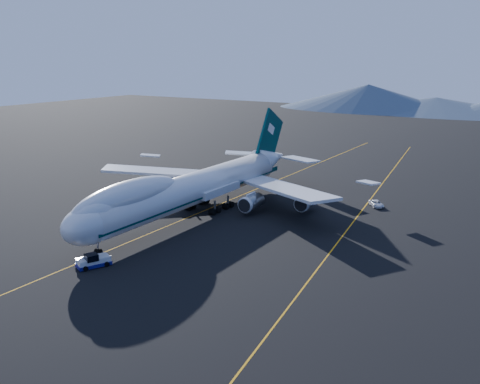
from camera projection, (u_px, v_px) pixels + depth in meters
The scene contains 6 objects.
ground at pixel (194, 215), 109.93m from camera, with size 500.00×500.00×0.00m, color black.
taxiway_line_main at pixel (194, 215), 109.92m from camera, with size 0.25×220.00×0.01m, color orange.
taxiway_line_side at pixel (350, 226), 102.97m from camera, with size 0.25×200.00×0.01m, color orange.
boeing_747 at pixel (193, 188), 108.51m from camera, with size 59.62×72.43×19.37m.
pushback_tug at pixel (93, 262), 83.13m from camera, with size 4.49×5.75×2.24m.
service_van at pixel (376, 204), 115.98m from camera, with size 2.18×4.72×1.31m, color white.
Camera 1 is at (63.19, -84.76, 31.93)m, focal length 40.00 mm.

